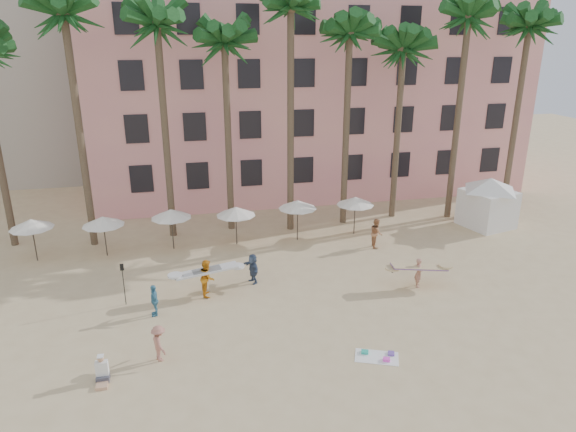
# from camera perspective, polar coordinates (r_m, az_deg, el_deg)

# --- Properties ---
(ground) EXTENTS (120.00, 120.00, 0.00)m
(ground) POSITION_cam_1_polar(r_m,az_deg,el_deg) (22.61, 0.95, -14.81)
(ground) COLOR #D1B789
(ground) RESTS_ON ground
(pink_hotel) EXTENTS (35.00, 14.00, 16.00)m
(pink_hotel) POSITION_cam_1_polar(r_m,az_deg,el_deg) (45.88, 2.05, 13.44)
(pink_hotel) COLOR #FAA498
(pink_hotel) RESTS_ON ground
(palm_row) EXTENTS (44.40, 5.40, 16.30)m
(palm_row) POSITION_cam_1_polar(r_m,az_deg,el_deg) (33.55, -4.31, 19.75)
(palm_row) COLOR brown
(palm_row) RESTS_ON ground
(umbrella_row) EXTENTS (22.50, 2.70, 2.73)m
(umbrella_row) POSITION_cam_1_polar(r_m,az_deg,el_deg) (32.42, -9.34, 0.43)
(umbrella_row) COLOR #332B23
(umbrella_row) RESTS_ON ground
(cabana) EXTENTS (5.49, 5.49, 3.50)m
(cabana) POSITION_cam_1_polar(r_m,az_deg,el_deg) (38.34, 21.40, 1.87)
(cabana) COLOR white
(cabana) RESTS_ON ground
(beach_towel) EXTENTS (2.05, 1.61, 0.14)m
(beach_towel) POSITION_cam_1_polar(r_m,az_deg,el_deg) (22.58, 9.96, -15.10)
(beach_towel) COLOR white
(beach_towel) RESTS_ON ground
(carrier_yellow) EXTENTS (3.02, 1.06, 1.62)m
(carrier_yellow) POSITION_cam_1_polar(r_m,az_deg,el_deg) (28.29, 14.34, -5.88)
(carrier_yellow) COLOR tan
(carrier_yellow) RESTS_ON ground
(carrier_white) EXTENTS (3.29, 1.16, 1.96)m
(carrier_white) POSITION_cam_1_polar(r_m,az_deg,el_deg) (26.83, -8.98, -6.67)
(carrier_white) COLOR orange
(carrier_white) RESTS_ON ground
(beachgoers) EXTENTS (14.20, 10.62, 1.88)m
(beachgoers) POSITION_cam_1_polar(r_m,az_deg,el_deg) (27.29, -2.30, -6.41)
(beachgoers) COLOR teal
(beachgoers) RESTS_ON ground
(paddle) EXTENTS (0.18, 0.04, 2.23)m
(paddle) POSITION_cam_1_polar(r_m,az_deg,el_deg) (26.69, -17.85, -6.67)
(paddle) COLOR black
(paddle) RESTS_ON ground
(seated_man) EXTENTS (0.49, 0.85, 1.10)m
(seated_man) POSITION_cam_1_polar(r_m,az_deg,el_deg) (21.98, -19.95, -16.06)
(seated_man) COLOR #3F3F4C
(seated_man) RESTS_ON ground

